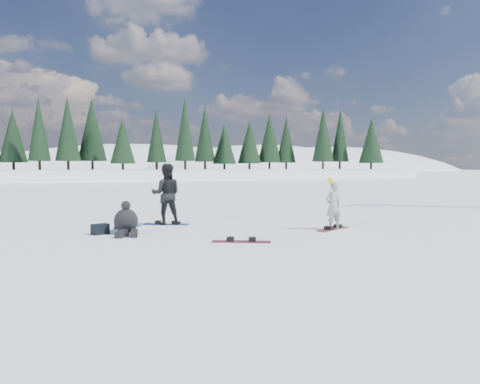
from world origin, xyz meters
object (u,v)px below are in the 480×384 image
snowboarder_man (166,194)px  snowboard_loose_a (124,228)px  gear_bag (100,229)px  snowboard_loose_b (241,242)px  seated_rider (126,222)px  snowboarder_woman (333,205)px

snowboarder_man → snowboard_loose_a: 1.85m
gear_bag → snowboard_loose_b: size_ratio=0.30×
snowboarder_man → seated_rider: (-1.49, -1.87, -0.65)m
snowboard_loose_a → snowboarder_woman: bearing=-70.2°
snowboarder_woman → snowboarder_man: snowboarder_man is taller
gear_bag → snowboarder_woman: bearing=-10.8°
seated_rider → snowboard_loose_b: size_ratio=0.80×
snowboarder_woman → snowboarder_man: size_ratio=0.79×
seated_rider → gear_bag: seated_rider is taller
snowboard_loose_a → snowboarder_man: bearing=-25.9°
snowboard_loose_b → gear_bag: bearing=165.4°
snowboarder_woman → snowboarder_man: bearing=-39.0°
seated_rider → gear_bag: size_ratio=2.68×
seated_rider → snowboard_loose_a: seated_rider is taller
seated_rider → snowboard_loose_a: 1.30m
seated_rider → snowboard_loose_b: bearing=-26.0°
gear_bag → snowboard_loose_a: size_ratio=0.30×
seated_rider → snowboarder_woman: bearing=6.4°
snowboarder_woman → snowboard_loose_a: size_ratio=1.07×
snowboarder_woman → gear_bag: (-6.78, 1.30, -0.60)m
seated_rider → gear_bag: 0.78m
snowboarder_woman → gear_bag: bearing=-17.5°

